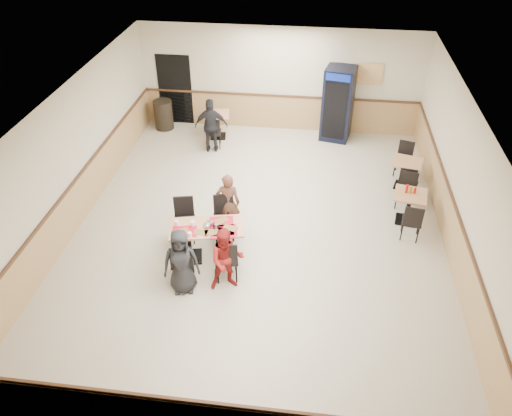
# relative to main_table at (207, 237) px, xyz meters

# --- Properties ---
(ground) EXTENTS (10.00, 10.00, 0.00)m
(ground) POSITION_rel_main_table_xyz_m (0.92, 1.03, -0.52)
(ground) COLOR beige
(ground) RESTS_ON ground
(room_shell) EXTENTS (10.00, 10.00, 10.00)m
(room_shell) POSITION_rel_main_table_xyz_m (2.69, 3.58, 0.06)
(room_shell) COLOR silver
(room_shell) RESTS_ON ground
(main_table) EXTENTS (1.58, 1.02, 0.78)m
(main_table) POSITION_rel_main_table_xyz_m (0.00, 0.00, 0.00)
(main_table) COLOR black
(main_table) RESTS_ON ground
(main_chairs) EXTENTS (1.62, 1.94, 0.99)m
(main_chairs) POSITION_rel_main_table_xyz_m (-0.05, -0.01, -0.02)
(main_chairs) COLOR black
(main_chairs) RESTS_ON ground
(diner_woman_left) EXTENTS (0.75, 0.58, 1.37)m
(diner_woman_left) POSITION_rel_main_table_xyz_m (-0.27, -0.96, 0.17)
(diner_woman_left) COLOR black
(diner_woman_left) RESTS_ON ground
(diner_woman_right) EXTENTS (0.77, 0.68, 1.34)m
(diner_woman_right) POSITION_rel_main_table_xyz_m (0.54, -0.79, 0.15)
(diner_woman_right) COLOR maroon
(diner_woman_right) RESTS_ON ground
(diner_man_opposite) EXTENTS (0.54, 0.39, 1.41)m
(diner_man_opposite) POSITION_rel_main_table_xyz_m (0.27, 0.96, 0.18)
(diner_man_opposite) COLOR brown
(diner_man_opposite) RESTS_ON ground
(lone_diner) EXTENTS (0.93, 0.49, 1.51)m
(lone_diner) POSITION_rel_main_table_xyz_m (-0.79, 4.40, 0.24)
(lone_diner) COLOR black
(lone_diner) RESTS_ON ground
(tabletop_clutter) EXTENTS (1.30, 0.87, 0.12)m
(tabletop_clutter) POSITION_rel_main_table_xyz_m (0.05, -0.08, 0.28)
(tabletop_clutter) COLOR red
(tabletop_clutter) RESTS_ON main_table
(side_table_near) EXTENTS (0.79, 0.79, 0.73)m
(side_table_near) POSITION_rel_main_table_xyz_m (4.17, 1.76, -0.03)
(side_table_near) COLOR black
(side_table_near) RESTS_ON ground
(side_table_near_chair_south) EXTENTS (0.50, 0.50, 0.92)m
(side_table_near_chair_south) POSITION_rel_main_table_xyz_m (4.17, 1.18, -0.06)
(side_table_near_chair_south) COLOR black
(side_table_near_chair_south) RESTS_ON ground
(side_table_near_chair_north) EXTENTS (0.50, 0.50, 0.92)m
(side_table_near_chair_north) POSITION_rel_main_table_xyz_m (4.17, 2.34, -0.06)
(side_table_near_chair_north) COLOR black
(side_table_near_chair_north) RESTS_ON ground
(side_table_far) EXTENTS (0.82, 0.82, 0.71)m
(side_table_far) POSITION_rel_main_table_xyz_m (4.28, 3.20, -0.04)
(side_table_far) COLOR black
(side_table_far) RESTS_ON ground
(side_table_far_chair_south) EXTENTS (0.52, 0.52, 0.90)m
(side_table_far_chair_south) POSITION_rel_main_table_xyz_m (4.28, 2.63, -0.07)
(side_table_far_chair_south) COLOR black
(side_table_far_chair_south) RESTS_ON ground
(side_table_far_chair_north) EXTENTS (0.52, 0.52, 0.90)m
(side_table_far_chair_north) POSITION_rel_main_table_xyz_m (4.28, 3.77, -0.07)
(side_table_far_chair_north) COLOR black
(side_table_far_chair_north) RESTS_ON ground
(condiment_caddy) EXTENTS (0.23, 0.06, 0.20)m
(condiment_caddy) POSITION_rel_main_table_xyz_m (4.14, 1.81, 0.30)
(condiment_caddy) COLOR #A5180B
(condiment_caddy) RESTS_ON side_table_near
(back_table) EXTENTS (0.78, 0.78, 0.73)m
(back_table) POSITION_rel_main_table_xyz_m (-0.79, 5.23, -0.03)
(back_table) COLOR black
(back_table) RESTS_ON ground
(back_table_chair_lone) EXTENTS (0.49, 0.49, 0.92)m
(back_table_chair_lone) POSITION_rel_main_table_xyz_m (-0.79, 4.65, -0.06)
(back_table_chair_lone) COLOR black
(back_table_chair_lone) RESTS_ON ground
(pepsi_cooler) EXTENTS (0.93, 0.93, 2.08)m
(pepsi_cooler) POSITION_rel_main_table_xyz_m (2.59, 5.62, 0.52)
(pepsi_cooler) COLOR black
(pepsi_cooler) RESTS_ON ground
(trash_bin) EXTENTS (0.55, 0.55, 0.86)m
(trash_bin) POSITION_rel_main_table_xyz_m (-2.48, 5.58, -0.09)
(trash_bin) COLOR black
(trash_bin) RESTS_ON ground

